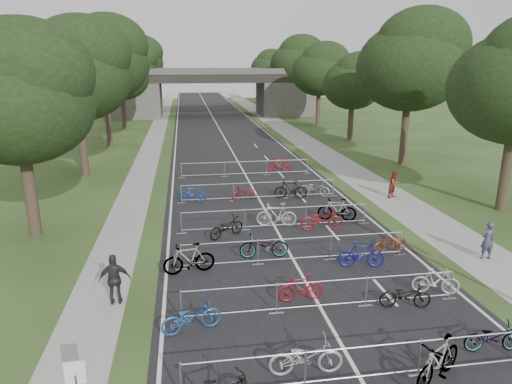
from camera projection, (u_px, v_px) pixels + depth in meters
The scene contains 48 objects.
road at pixel (220, 129), 55.83m from camera, with size 11.00×140.00×0.01m, color black.
sidewalk_right at pixel (283, 128), 57.03m from camera, with size 3.00×140.00×0.01m, color gray.
sidewalk_left at pixel (157, 131), 54.71m from camera, with size 2.00×140.00×0.01m, color gray.
lane_markings at pixel (220, 129), 55.84m from camera, with size 0.12×140.00×0.00m, color silver.
overpass_bridge at pixel (211, 92), 69.11m from camera, with size 31.00×8.00×7.05m.
park_sign at pixel (77, 384), 9.83m from camera, with size 0.45×0.06×1.83m.
tree_left_0 at pixel (19, 97), 19.99m from camera, with size 6.72×6.72×10.25m.
tree_left_1 at pixel (76, 72), 31.16m from camera, with size 7.56×7.56×11.53m.
tree_right_1 at pixel (412, 63), 34.66m from camera, with size 8.18×8.18×12.47m.
tree_left_2 at pixel (104, 60), 42.33m from camera, with size 8.40×8.40×12.81m.
tree_right_2 at pixel (354, 82), 46.59m from camera, with size 6.16×6.16×9.39m.
tree_left_3 at pixel (121, 75), 54.18m from camera, with size 6.72×6.72×10.25m.
tree_right_3 at pixel (320, 70), 57.72m from camera, with size 7.17×7.17×10.93m.
tree_left_4 at pixel (131, 66), 65.35m from camera, with size 7.56×7.56×11.53m.
tree_right_4 at pixel (298, 62), 68.85m from camera, with size 8.18×8.18×12.47m.
tree_left_5 at pixel (138, 61), 76.52m from camera, with size 8.40×8.40×12.81m.
tree_right_5 at pixel (281, 74), 80.78m from camera, with size 6.16×6.16×9.39m.
tree_left_6 at pixel (145, 70), 88.36m from camera, with size 6.72×6.72×10.25m.
tree_right_6 at pixel (269, 67), 91.91m from camera, with size 7.17×7.17×10.93m.
barrier_row_1 at pixel (364, 364), 11.62m from camera, with size 9.70×0.08×1.10m.
barrier_row_2 at pixel (322, 295), 15.04m from camera, with size 9.70×0.08×1.10m.
barrier_row_3 at pixel (295, 250), 18.65m from camera, with size 9.70×0.08×1.10m.
barrier_row_4 at pixel (276, 218), 22.45m from camera, with size 9.70×0.08×1.10m.
barrier_row_5 at pixel (259, 191), 27.19m from camera, with size 9.70×0.08×1.10m.
barrier_row_6 at pixel (246, 168), 32.89m from camera, with size 9.70×0.08×1.10m.
bike_5 at pixel (306, 357), 11.93m from camera, with size 0.69×1.97×1.04m, color #B2B1B9.
bike_6 at pixel (439, 361), 11.62m from camera, with size 0.57×2.03×1.22m, color #ACAEB4.
bike_7 at pixel (493, 337), 12.92m from camera, with size 0.59×1.70×0.89m, color #ACAEB4.
bike_8 at pixel (191, 317), 13.86m from camera, with size 0.66×1.88×0.99m, color #1C519E.
bike_9 at pixel (301, 288), 15.65m from camera, with size 0.46×1.62×0.98m, color maroon.
bike_10 at pixel (405, 296), 15.21m from camera, with size 0.60×1.71×0.90m, color black.
bike_11 at pixel (436, 281), 16.10m from camera, with size 0.46×1.64×0.99m, color #BCBBC3.
bike_12 at pixel (189, 259), 17.66m from camera, with size 0.57×2.02×1.21m, color #ACAEB4.
bike_13 at pixel (264, 246), 19.08m from camera, with size 0.72×2.06×1.08m, color #ACAEB4.
bike_14 at pixel (361, 254), 18.20m from camera, with size 0.52×1.85×1.11m, color navy.
bike_15 at pixel (390, 243), 19.57m from camera, with size 0.62×1.79×0.94m, color maroon.
bike_16 at pixel (226, 227), 21.35m from camera, with size 0.67×1.91×1.00m, color black.
bike_17 at pixel (276, 215), 22.72m from camera, with size 0.57×2.02×1.21m, color #A8A7AE.
bike_18 at pixel (322, 219), 22.26m from camera, with size 0.73×2.09×1.10m, color maroon.
bike_19 at pixel (337, 210), 23.54m from camera, with size 0.56×1.99×1.20m, color #ACAEB4.
bike_20 at pixel (192, 194), 26.71m from camera, with size 0.48×1.69×1.02m, color #1B4095.
bike_21 at pixel (245, 193), 27.19m from camera, with size 0.59×1.69×0.89m, color maroon.
bike_22 at pixel (291, 189), 27.35m from camera, with size 0.55×1.96×1.18m, color black.
bike_23 at pixel (315, 188), 27.96m from camera, with size 0.65×1.86×0.98m, color gray.
bike_27 at pixel (279, 164), 34.24m from camera, with size 0.52×1.84×1.10m, color maroon.
pedestrian_a at pixel (487, 240), 18.91m from camera, with size 0.60×0.39×1.64m, color #35354F.
pedestrian_b at pixel (394, 185), 27.51m from camera, with size 0.80×0.62×1.65m, color maroon.
pedestrian_c at pixel (115, 280), 15.36m from camera, with size 1.04×0.43×1.78m, color #262729.
Camera 1 is at (-4.26, -5.82, 7.96)m, focal length 32.00 mm.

